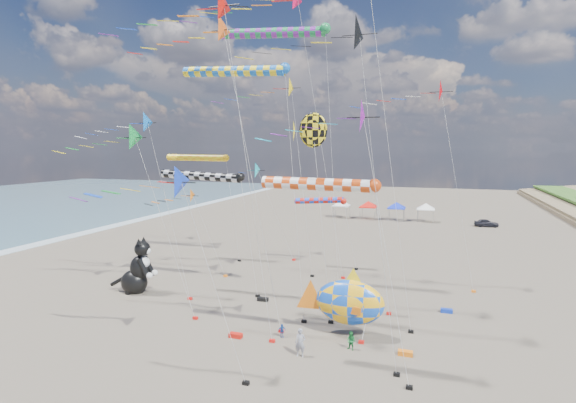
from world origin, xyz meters
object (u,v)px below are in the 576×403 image
(fish_inflatable, at_px, (349,302))
(child_green, at_px, (351,341))
(cat_inflatable, at_px, (136,265))
(parked_car, at_px, (486,223))
(person_adult, at_px, (300,343))
(child_blue, at_px, (282,331))

(fish_inflatable, bearing_deg, child_green, -74.80)
(cat_inflatable, bearing_deg, parked_car, 47.94)
(parked_car, bearing_deg, person_adult, 160.55)
(person_adult, height_order, parked_car, person_adult)
(person_adult, relative_size, child_blue, 1.88)
(fish_inflatable, relative_size, child_green, 5.19)
(child_green, bearing_deg, parked_car, 98.00)
(cat_inflatable, distance_m, child_green, 21.14)
(person_adult, bearing_deg, child_blue, 125.25)
(person_adult, xyz_separation_m, child_green, (2.85, 1.86, -0.28))
(child_green, xyz_separation_m, child_blue, (-4.88, 0.47, -0.14))
(fish_inflatable, xyz_separation_m, child_green, (0.59, -2.18, -1.79))
(cat_inflatable, distance_m, person_adult, 19.01)
(fish_inflatable, distance_m, person_adult, 4.87)
(cat_inflatable, height_order, child_blue, cat_inflatable)
(cat_inflatable, relative_size, person_adult, 2.84)
(person_adult, bearing_deg, cat_inflatable, 151.70)
(fish_inflatable, height_order, parked_car, fish_inflatable)
(person_adult, height_order, child_blue, person_adult)
(person_adult, distance_m, parked_car, 56.13)
(child_green, bearing_deg, cat_inflatable, -172.95)
(child_green, distance_m, parked_car, 53.59)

